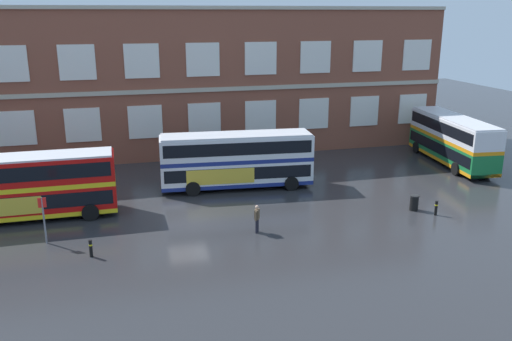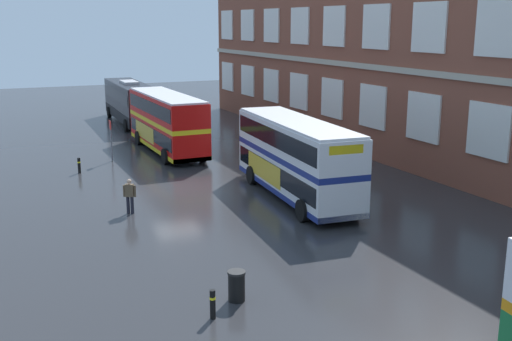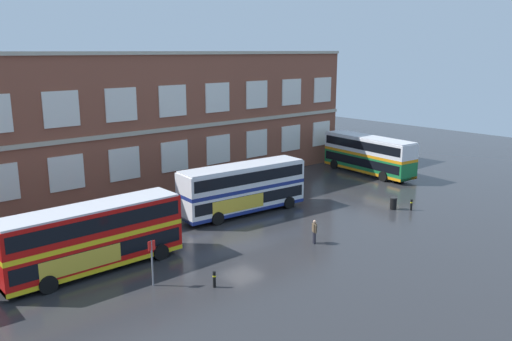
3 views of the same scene
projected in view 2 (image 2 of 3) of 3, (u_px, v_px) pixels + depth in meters
ground_plane at (210, 184)px, 35.16m from camera, size 120.00×120.00×0.00m
brick_terminal_building at (425, 62)px, 41.43m from camera, size 55.83×8.19×13.03m
double_decker_near at (167, 122)px, 43.42m from camera, size 11.00×2.88×4.07m
double_decker_middle at (296, 157)px, 32.02m from camera, size 11.18×3.57×4.07m
touring_coach at (130, 102)px, 55.97m from camera, size 12.09×3.24×3.80m
waiting_passenger at (130, 195)px, 29.52m from camera, size 0.40×0.60×1.70m
bus_stand_flag at (111, 137)px, 40.48m from camera, size 0.44×0.10×2.70m
station_litter_bin at (237, 286)px, 20.33m from camera, size 0.60×0.60×1.03m
safety_bollard_west at (213, 304)px, 19.09m from camera, size 0.19×0.19×0.95m
safety_bollard_east at (79, 165)px, 37.54m from camera, size 0.19×0.19×0.95m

